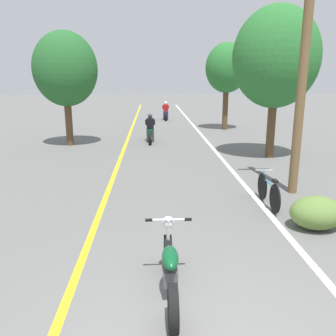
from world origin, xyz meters
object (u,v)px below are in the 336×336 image
motorcycle_foreground (170,269)px  roadside_tree_right_near (276,58)px  roadside_tree_right_far (227,68)px  bicycle_parked (268,191)px  motorcycle_rider_far (166,113)px  motorcycle_rider_lead (150,131)px  utility_pole (304,56)px  roadside_tree_left (65,69)px

motorcycle_foreground → roadside_tree_right_near: bearing=64.0°
roadside_tree_right_far → bicycle_parked: 13.50m
motorcycle_rider_far → motorcycle_rider_lead: bearing=-96.9°
motorcycle_rider_lead → motorcycle_rider_far: bearing=83.1°
roadside_tree_right_far → motorcycle_rider_lead: roadside_tree_right_far is taller
utility_pole → motorcycle_rider_far: utility_pole is taller
roadside_tree_right_near → motorcycle_rider_far: bearing=106.0°
roadside_tree_left → bicycle_parked: roadside_tree_left is taller
roadside_tree_right_near → roadside_tree_right_far: (-0.25, 7.63, -0.22)m
roadside_tree_right_near → motorcycle_foreground: roadside_tree_right_near is taller
motorcycle_foreground → roadside_tree_right_far: bearing=76.0°
roadside_tree_right_near → motorcycle_foreground: size_ratio=2.78×
motorcycle_rider_far → bicycle_parked: motorcycle_rider_far is taller
utility_pole → motorcycle_rider_lead: size_ratio=3.30×
utility_pole → roadside_tree_right_near: utility_pole is taller
roadside_tree_right_far → motorcycle_foreground: (-4.14, -16.62, -3.14)m
roadside_tree_left → motorcycle_rider_far: (4.84, 9.70, -2.90)m
bicycle_parked → utility_pole: bearing=44.8°
motorcycle_rider_far → roadside_tree_left: bearing=-116.5°
motorcycle_foreground → bicycle_parked: bearing=54.1°
roadside_tree_right_near → motorcycle_rider_far: roadside_tree_right_near is taller
roadside_tree_left → motorcycle_rider_lead: bearing=9.8°
roadside_tree_right_far → motorcycle_rider_far: size_ratio=2.48×
bicycle_parked → roadside_tree_right_near: bearing=71.7°
roadside_tree_right_near → motorcycle_rider_lead: roadside_tree_right_near is taller
motorcycle_foreground → motorcycle_rider_lead: bearing=91.5°
bicycle_parked → motorcycle_foreground: bearing=-125.9°
roadside_tree_left → motorcycle_rider_lead: size_ratio=2.38×
roadside_tree_right_far → motorcycle_rider_far: bearing=123.8°
utility_pole → bicycle_parked: 3.53m
utility_pole → motorcycle_rider_lead: 9.43m
roadside_tree_right_near → roadside_tree_right_far: roadside_tree_right_near is taller
roadside_tree_right_far → motorcycle_foreground: size_ratio=2.47×
roadside_tree_right_far → motorcycle_rider_far: roadside_tree_right_far is taller
roadside_tree_left → motorcycle_foreground: 12.97m
utility_pole → motorcycle_rider_lead: (-3.94, 7.99, -3.08)m
motorcycle_foreground → motorcycle_rider_far: bearing=87.9°
bicycle_parked → motorcycle_rider_lead: bearing=108.1°
utility_pole → motorcycle_rider_far: (-2.84, 17.04, -3.10)m
roadside_tree_right_near → roadside_tree_right_far: bearing=91.9°
roadside_tree_right_near → bicycle_parked: 6.62m
roadside_tree_left → motorcycle_foreground: bearing=-71.2°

